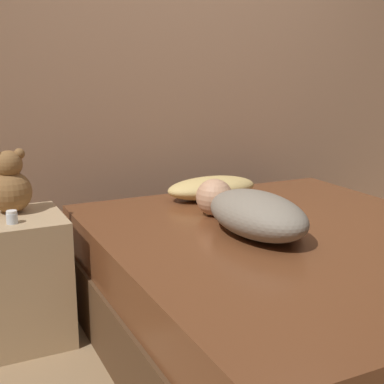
{
  "coord_description": "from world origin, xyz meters",
  "views": [
    {
      "loc": [
        -1.38,
        -1.79,
        1.25
      ],
      "look_at": [
        -0.4,
        0.24,
        0.71
      ],
      "focal_mm": 50.0,
      "sensor_mm": 36.0,
      "label": 1
    }
  ],
  "objects_px": {
    "teddy_bear": "(10,185)",
    "person_lying": "(251,212)",
    "pillow": "(212,188)",
    "bottle_clear": "(12,217)"
  },
  "relations": [
    {
      "from": "pillow",
      "to": "teddy_bear",
      "type": "xyz_separation_m",
      "value": [
        -1.06,
        -0.04,
        0.13
      ]
    },
    {
      "from": "bottle_clear",
      "to": "person_lying",
      "type": "bearing_deg",
      "value": -22.26
    },
    {
      "from": "pillow",
      "to": "bottle_clear",
      "type": "xyz_separation_m",
      "value": [
        -1.08,
        -0.23,
        0.03
      ]
    },
    {
      "from": "person_lying",
      "to": "teddy_bear",
      "type": "xyz_separation_m",
      "value": [
        -0.92,
        0.57,
        0.09
      ]
    },
    {
      "from": "teddy_bear",
      "to": "person_lying",
      "type": "bearing_deg",
      "value": -31.91
    },
    {
      "from": "person_lying",
      "to": "teddy_bear",
      "type": "relative_size",
      "value": 2.55
    },
    {
      "from": "pillow",
      "to": "bottle_clear",
      "type": "relative_size",
      "value": 9.14
    },
    {
      "from": "pillow",
      "to": "person_lying",
      "type": "distance_m",
      "value": 0.63
    },
    {
      "from": "teddy_bear",
      "to": "bottle_clear",
      "type": "height_order",
      "value": "teddy_bear"
    },
    {
      "from": "person_lying",
      "to": "teddy_bear",
      "type": "bearing_deg",
      "value": 146.1
    }
  ]
}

